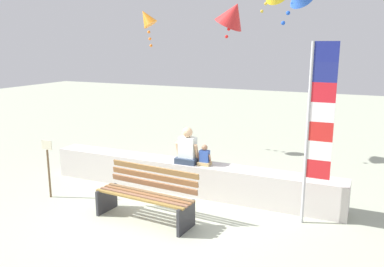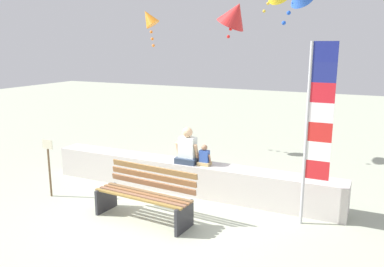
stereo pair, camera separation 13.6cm
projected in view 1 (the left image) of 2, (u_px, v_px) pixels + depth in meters
The scene contains 9 objects.
ground_plane at pixel (160, 213), 7.14m from camera, with size 40.00×40.00×0.00m, color #ABB19A.
seawall_ledge at pixel (187, 177), 8.10m from camera, with size 6.18×0.52×0.64m, color beige.
park_bench at pixel (147, 195), 6.82m from camera, with size 1.80×0.74×0.88m.
person_adult at pixel (187, 149), 7.91m from camera, with size 0.48×0.35×0.73m.
person_child at pixel (205, 157), 7.79m from camera, with size 0.27×0.20×0.42m.
flag_banner at pixel (317, 121), 6.32m from camera, with size 0.42×0.05×3.00m.
kite_orange at pixel (147, 18), 10.50m from camera, with size 0.64×0.69×1.04m.
kite_red at pixel (233, 14), 9.84m from camera, with size 1.01×0.87×1.00m.
sign_post at pixel (48, 164), 7.74m from camera, with size 0.24×0.04×1.15m.
Camera 1 is at (3.28, -5.82, 2.95)m, focal length 37.26 mm.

